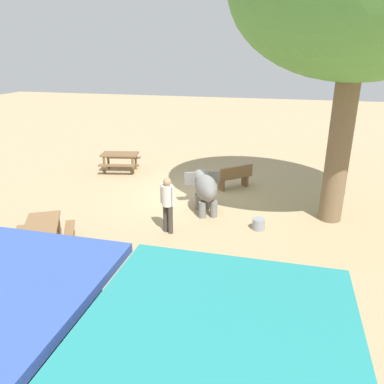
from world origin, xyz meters
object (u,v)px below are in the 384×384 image
Objects in this scene: elephant at (205,188)px; person_handler at (168,201)px; picnic_table_far at (42,230)px; picnic_table_near at (120,158)px; feed_bucket at (259,224)px; wooden_bench at (234,176)px.

person_handler is at bearing 136.33° from elephant.
picnic_table_far is (3.41, 3.57, -0.19)m from elephant.
picnic_table_near is 4.89× the size of feed_bucket.
person_handler is 1.24× the size of wooden_bench.
person_handler is 0.80× the size of picnic_table_far.
feed_bucket is (-1.79, 0.96, -0.62)m from elephant.
picnic_table_near is at bearing 30.66° from elephant.
person_handler is 4.50× the size of feed_bucket.
person_handler reaches higher than feed_bucket.
wooden_bench is at bearing -63.14° from picnic_table_far.
wooden_bench is at bearing -70.09° from feed_bucket.
elephant is 4.94m from picnic_table_far.
elephant is 1.33× the size of wooden_bench.
picnic_table_far is at bearing 147.95° from person_handler.
elephant is 1.90m from person_handler.
person_handler reaches higher than wooden_bench.
wooden_bench is 7.09m from picnic_table_far.
wooden_bench is 0.65× the size of picnic_table_far.
person_handler is at bearing -149.49° from wooden_bench.
person_handler is at bearing -85.23° from picnic_table_far.
picnic_table_near is (3.70, -4.99, -0.36)m from person_handler.
person_handler is 6.22m from picnic_table_near.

